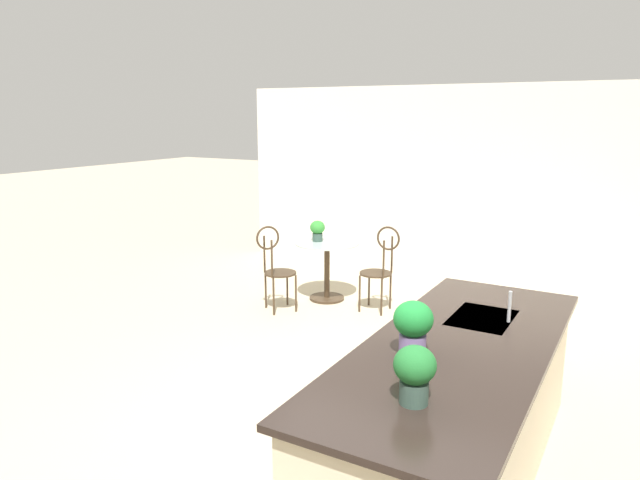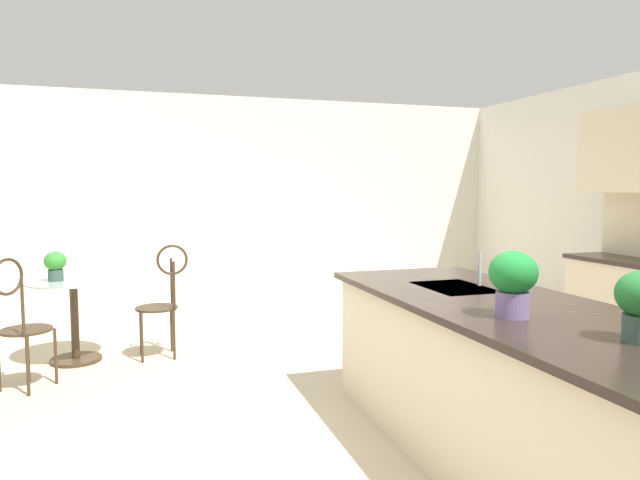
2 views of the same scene
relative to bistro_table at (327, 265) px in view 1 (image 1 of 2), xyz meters
The scene contains 10 objects.
ground_plane 3.04m from the bistro_table, 33.37° to the left, with size 40.00×40.00×0.00m, color beige.
wall_left_window 2.57m from the bistro_table, 136.49° to the left, with size 0.12×7.80×2.70m, color silver.
kitchen_island 3.77m from the bistro_table, 41.70° to the left, with size 2.80×1.06×0.92m.
bistro_table is the anchor object (origin of this frame).
chair_near_window 0.76m from the bistro_table, 24.83° to the right, with size 0.53×0.53×1.04m.
chair_by_island 0.78m from the bistro_table, 83.75° to the left, with size 0.39×0.49×1.04m.
sink_faucet 3.56m from the bistro_table, 49.87° to the left, with size 0.02×0.02×0.22m, color #B2B5BA.
potted_plant_on_table 0.47m from the bistro_table, 91.74° to the right, with size 0.19×0.19×0.26m.
potted_plant_counter_near 3.94m from the bistro_table, 36.60° to the left, with size 0.24×0.24×0.33m.
potted_plant_counter_far 4.50m from the bistro_table, 34.63° to the left, with size 0.21×0.21×0.30m.
Camera 1 is at (3.66, 1.78, 2.32)m, focal length 32.64 mm.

